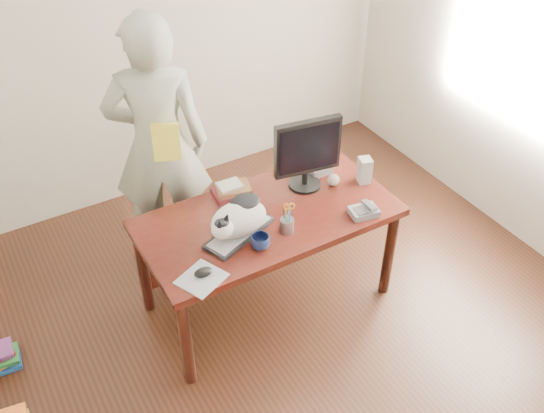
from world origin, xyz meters
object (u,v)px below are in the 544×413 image
(cat, at_px, (237,219))
(phone, at_px, (364,211))
(book_stack, at_px, (232,190))
(person, at_px, (159,146))
(monitor, at_px, (307,151))
(speaker, at_px, (365,170))
(calculator, at_px, (315,166))
(pen_cup, at_px, (287,224))
(desk, at_px, (262,226))
(coffee_mug, at_px, (260,242))
(baseball, at_px, (333,180))
(mouse, at_px, (203,272))
(keyboard, at_px, (239,233))

(cat, height_order, phone, cat)
(book_stack, height_order, person, person)
(book_stack, bearing_deg, cat, -102.76)
(monitor, distance_m, speaker, 0.43)
(book_stack, height_order, calculator, book_stack)
(phone, bearing_deg, pen_cup, 178.60)
(person, bearing_deg, pen_cup, 134.23)
(desk, distance_m, person, 0.89)
(coffee_mug, distance_m, speaker, 0.94)
(baseball, distance_m, person, 1.19)
(coffee_mug, height_order, book_stack, same)
(monitor, relative_size, coffee_mug, 4.38)
(phone, height_order, book_stack, book_stack)
(mouse, height_order, phone, phone)
(pen_cup, xyz_separation_m, baseball, (0.51, 0.25, -0.02))
(monitor, bearing_deg, person, 146.15)
(monitor, xyz_separation_m, mouse, (-0.93, -0.41, -0.26))
(desk, height_order, keyboard, keyboard)
(monitor, bearing_deg, book_stack, 169.37)
(cat, xyz_separation_m, pen_cup, (0.27, -0.11, -0.07))
(speaker, bearing_deg, cat, -158.42)
(coffee_mug, distance_m, baseball, 0.77)
(cat, xyz_separation_m, monitor, (0.61, 0.21, 0.15))
(speaker, relative_size, book_stack, 0.68)
(pen_cup, bearing_deg, baseball, 25.86)
(phone, xyz_separation_m, book_stack, (-0.61, 0.59, 0.01))
(keyboard, relative_size, baseball, 6.21)
(desk, relative_size, coffee_mug, 14.16)
(cat, distance_m, person, 0.90)
(cat, relative_size, phone, 2.28)
(keyboard, relative_size, coffee_mug, 4.37)
(cat, height_order, mouse, cat)
(phone, height_order, person, person)
(monitor, relative_size, pen_cup, 2.31)
(monitor, height_order, mouse, monitor)
(monitor, xyz_separation_m, calculator, (0.16, 0.14, -0.25))
(baseball, bearing_deg, coffee_mug, -157.75)
(phone, distance_m, book_stack, 0.85)
(coffee_mug, xyz_separation_m, calculator, (0.71, 0.50, -0.02))
(keyboard, relative_size, speaker, 2.80)
(baseball, bearing_deg, book_stack, 159.02)
(keyboard, height_order, cat, cat)
(cat, xyz_separation_m, baseball, (0.78, 0.14, -0.09))
(mouse, relative_size, book_stack, 0.48)
(desk, relative_size, calculator, 7.75)
(pen_cup, xyz_separation_m, phone, (0.50, -0.10, -0.03))
(keyboard, height_order, person, person)
(mouse, relative_size, coffee_mug, 1.10)
(calculator, bearing_deg, speaker, -54.96)
(desk, bearing_deg, calculator, 19.34)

